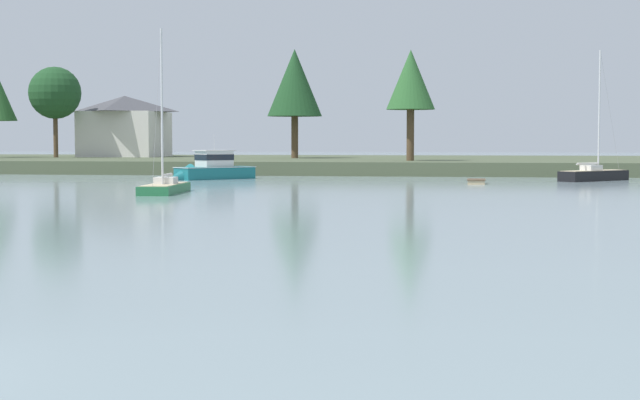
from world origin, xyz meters
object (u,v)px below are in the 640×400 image
(sailboat_green, at_px, (165,190))
(dinghy_sand, at_px, (476,182))
(sailboat_black, at_px, (594,178))
(cruiser_teal, at_px, (208,172))

(sailboat_green, bearing_deg, dinghy_sand, 38.99)
(dinghy_sand, height_order, sailboat_black, sailboat_black)
(dinghy_sand, bearing_deg, sailboat_green, -141.01)
(sailboat_black, height_order, cruiser_teal, sailboat_black)
(cruiser_teal, bearing_deg, sailboat_green, -82.30)
(sailboat_black, bearing_deg, sailboat_green, -141.86)
(cruiser_teal, bearing_deg, dinghy_sand, -13.42)
(sailboat_green, bearing_deg, cruiser_teal, 97.70)
(dinghy_sand, xyz_separation_m, sailboat_green, (-19.92, -16.13, 0.09))
(sailboat_black, xyz_separation_m, sailboat_green, (-29.67, -23.30, -0.03))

